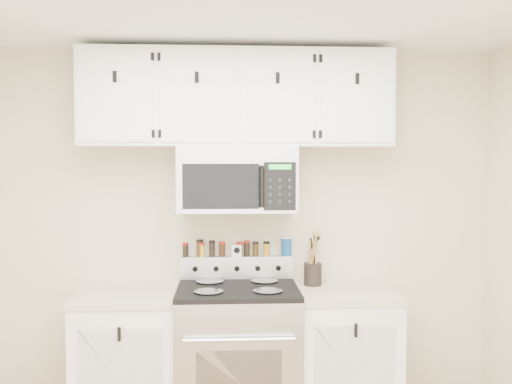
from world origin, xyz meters
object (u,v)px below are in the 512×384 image
range (238,359)px  utensil_crock (313,272)px  microwave (237,179)px  salt_canister (286,246)px

range → utensil_crock: bearing=17.9°
microwave → utensil_crock: size_ratio=2.21×
range → microwave: size_ratio=1.45×
range → microwave: 1.15m
salt_canister → microwave: bearing=-155.4°
range → salt_canister: 0.81m
microwave → utensil_crock: (0.50, 0.04, -0.62)m
salt_canister → range: bearing=-140.3°
microwave → salt_canister: (0.34, 0.16, -0.46)m
microwave → utensil_crock: bearing=4.1°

